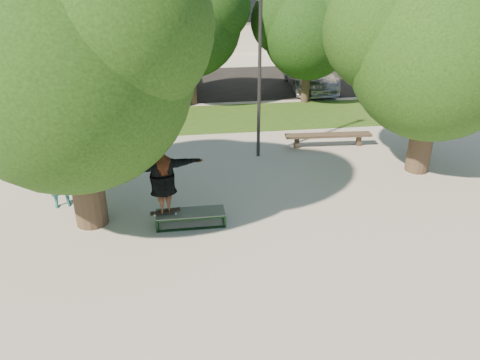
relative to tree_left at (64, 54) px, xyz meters
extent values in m
plane|color=#ADA69F|center=(4.29, -1.09, -4.42)|extent=(120.00, 120.00, 0.00)
cube|color=#204012|center=(5.29, 8.41, -4.41)|extent=(30.00, 4.00, 0.02)
cube|color=black|center=(4.29, 14.91, -4.42)|extent=(40.00, 8.00, 0.01)
cylinder|color=#38281E|center=(0.09, -0.09, -2.82)|extent=(0.84, 0.84, 3.20)
sphere|color=#18330E|center=(0.09, -0.09, -0.35)|extent=(5.80, 5.80, 5.80)
sphere|color=#18330E|center=(-1.36, 0.78, 0.37)|extent=(4.35, 4.35, 4.35)
sphere|color=#18330E|center=(1.40, -0.67, 0.66)|extent=(4.06, 4.06, 4.06)
cylinder|color=#38281E|center=(10.29, 1.91, -2.92)|extent=(0.76, 0.76, 3.00)
sphere|color=#18330E|center=(10.29, 1.91, -0.64)|extent=(5.20, 5.20, 5.20)
sphere|color=#18330E|center=(8.99, 2.69, 0.01)|extent=(3.90, 3.90, 3.90)
cylinder|color=#38281E|center=(-2.21, 9.91, -3.02)|extent=(0.44, 0.44, 2.80)
sphere|color=black|center=(-2.21, 9.91, -0.96)|extent=(4.40, 4.40, 4.40)
sphere|color=black|center=(-3.31, 10.57, -0.41)|extent=(3.30, 3.30, 3.30)
sphere|color=black|center=(-1.22, 9.47, -0.19)|extent=(3.08, 3.08, 3.08)
cylinder|color=#38281E|center=(3.29, 10.91, -2.92)|extent=(0.50, 0.50, 3.00)
sphere|color=black|center=(3.29, 10.91, -0.70)|extent=(4.80, 4.80, 4.80)
sphere|color=black|center=(2.09, 11.63, -0.10)|extent=(3.60, 3.60, 3.60)
sphere|color=black|center=(4.37, 10.43, 0.14)|extent=(3.36, 3.36, 3.36)
cylinder|color=#38281E|center=(8.79, 10.41, -3.12)|extent=(0.40, 0.40, 2.60)
sphere|color=black|center=(8.79, 10.41, -1.19)|extent=(4.20, 4.20, 4.20)
sphere|color=black|center=(7.74, 11.04, -0.67)|extent=(3.15, 3.15, 3.15)
sphere|color=black|center=(9.74, 9.99, -0.46)|extent=(2.94, 2.94, 2.94)
cylinder|color=#2D2D30|center=(5.29, 3.91, -1.42)|extent=(0.12, 0.12, 6.00)
cube|color=black|center=(2.29, 23.85, -1.42)|extent=(27.60, 0.12, 1.60)
cube|color=#475147|center=(2.68, -0.56, -4.06)|extent=(1.80, 0.60, 0.03)
cylinder|color=white|center=(1.76, -0.64, -4.02)|extent=(0.06, 0.03, 0.06)
cylinder|color=white|center=(1.76, -0.48, -4.02)|extent=(0.06, 0.03, 0.06)
cylinder|color=white|center=(2.30, -0.64, -4.02)|extent=(0.06, 0.03, 0.06)
cylinder|color=white|center=(2.30, -0.48, -4.02)|extent=(0.06, 0.03, 0.06)
cube|color=black|center=(2.03, -0.56, -3.98)|extent=(0.78, 0.20, 0.10)
imported|color=#532A23|center=(2.03, -0.56, -3.12)|extent=(2.17, 1.00, 1.70)
imported|color=#185A5B|center=(-0.87, 1.01, -3.52)|extent=(0.75, 0.59, 1.80)
cube|color=#47392A|center=(6.86, 4.49, -4.21)|extent=(0.17, 0.17, 0.43)
cube|color=#47392A|center=(9.22, 4.36, -4.21)|extent=(0.17, 0.17, 0.43)
cube|color=#47392A|center=(8.04, 4.43, -3.97)|extent=(3.24, 0.60, 0.09)
imported|color=silver|center=(-1.64, 14.13, -3.74)|extent=(2.24, 4.24, 1.37)
imported|color=black|center=(-0.24, 14.69, -3.63)|extent=(2.32, 4.99, 1.58)
imported|color=slate|center=(2.29, 14.97, -3.71)|extent=(2.40, 5.17, 1.43)
imported|color=#B1B1B6|center=(9.77, 13.16, -3.60)|extent=(2.69, 5.81, 1.64)
camera|label=1|loc=(2.44, -11.35, 1.96)|focal=35.00mm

